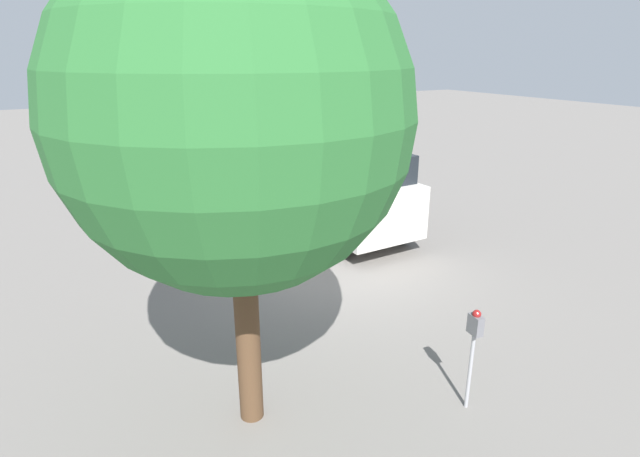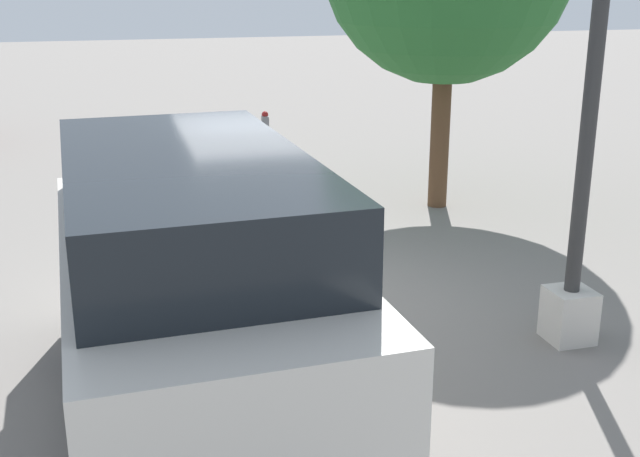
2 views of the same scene
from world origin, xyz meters
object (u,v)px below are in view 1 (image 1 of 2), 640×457
parking_meter_near (300,223)px  street_tree (236,116)px  parking_meter_far (474,337)px  lamp_post (192,190)px  parked_van (337,187)px

parking_meter_near → street_tree: size_ratio=0.24×
parking_meter_near → parking_meter_far: parking_meter_far is taller
parking_meter_far → lamp_post: 6.53m
lamp_post → street_tree: bearing=171.9°
parked_van → street_tree: 7.60m
lamp_post → street_tree: size_ratio=0.98×
lamp_post → parking_meter_far: bearing=-163.4°
parking_meter_near → street_tree: 5.52m
parking_meter_far → lamp_post: bearing=22.3°
parking_meter_near → parked_van: 2.45m
parking_meter_near → lamp_post: lamp_post is taller
parking_meter_near → street_tree: bearing=151.5°
parking_meter_far → lamp_post: size_ratio=0.26×
parked_van → street_tree: bearing=138.1°
lamp_post → street_tree: (-5.00, 0.71, 2.08)m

